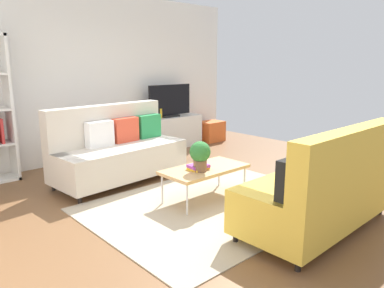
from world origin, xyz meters
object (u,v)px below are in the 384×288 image
couch_beige (118,150)px  bottle_0 (161,113)px  couch_green (322,189)px  tv_console (170,132)px  coffee_table (205,170)px  storage_trunk (211,131)px  vase_0 (144,116)px  potted_plant (200,154)px  table_book_0 (198,168)px  vase_1 (150,114)px  tv (170,101)px

couch_beige → bottle_0: 1.99m
couch_green → tv_console: size_ratio=1.36×
coffee_table → bottle_0: (1.25, 2.52, 0.34)m
couch_beige → coffee_table: size_ratio=1.78×
storage_trunk → vase_0: size_ratio=3.90×
potted_plant → bottle_0: (1.39, 2.59, 0.11)m
potted_plant → vase_0: (1.06, 2.68, 0.08)m
storage_trunk → potted_plant: size_ratio=1.42×
table_book_0 → vase_0: vase_0 is taller
table_book_0 → bottle_0: (1.36, 2.52, 0.30)m
tv_console → vase_1: 0.60m
coffee_table → vase_1: 2.84m
vase_0 → bottle_0: (0.33, -0.09, 0.03)m
vase_0 → coffee_table: bearing=-109.3°
tv_console → vase_0: 0.70m
storage_trunk → couch_green: bearing=-120.7°
tv_console → vase_1: (-0.44, 0.05, 0.41)m
couch_beige → tv: size_ratio=1.96×
coffee_table → vase_0: 2.78m
vase_1 → couch_beige: bearing=-140.7°
tv → couch_green: bearing=-107.0°
couch_beige → potted_plant: couch_beige is taller
tv → vase_1: (-0.44, 0.07, -0.22)m
potted_plant → storage_trunk: bearing=42.7°
bottle_0 → tv: bearing=4.7°
couch_beige → table_book_0: (0.28, -1.43, -0.02)m
couch_beige → coffee_table: (0.39, -1.42, -0.06)m
vase_1 → tv: bearing=-9.1°
couch_green → table_book_0: bearing=105.1°
couch_green → table_book_0: size_ratio=7.95×
tv → storage_trunk: bearing=-4.2°
couch_beige → potted_plant: 1.52m
couch_green → coffee_table: 1.45m
storage_trunk → table_book_0: size_ratio=2.17×
couch_green → tv: size_ratio=1.91×
table_book_0 → coffee_table: bearing=1.1°
tv → storage_trunk: (1.10, -0.08, -0.73)m
table_book_0 → vase_1: (1.17, 2.61, 0.30)m
potted_plant → table_book_0: bearing=62.5°
couch_beige → bottle_0: couch_beige is taller
tv → bottle_0: bearing=-175.3°
couch_beige → table_book_0: 1.45m
couch_green → tv_console: (1.21, 3.98, -0.13)m
tv_console → tv: tv is taller
tv_console → storage_trunk: size_ratio=2.69×
tv_console → tv: (0.00, -0.02, 0.63)m
couch_green → storage_trunk: 4.52m
vase_0 → vase_1: bearing=0.0°
vase_1 → storage_trunk: bearing=-5.6°
storage_trunk → bottle_0: 1.44m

